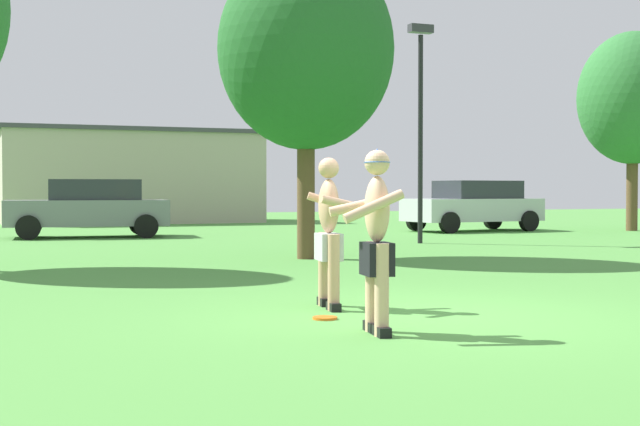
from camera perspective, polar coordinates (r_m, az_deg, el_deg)
ground_plane at (r=9.32m, az=6.52°, el=-6.59°), size 80.00×80.00×0.00m
player_with_cap at (r=8.08m, az=3.62°, el=-1.28°), size 0.64×0.63×1.68m
player_in_gray at (r=9.81m, az=0.60°, el=-1.02°), size 0.65×0.71×1.66m
frisbee at (r=9.06m, az=0.32°, el=-6.73°), size 0.25×0.25×0.03m
car_silver_near_post at (r=28.37m, az=9.81°, el=0.52°), size 4.45×2.35×1.58m
car_gray_far_end at (r=25.13m, az=-14.55°, el=0.37°), size 4.45×2.35×1.58m
lamp_post at (r=21.83m, az=6.44°, el=6.68°), size 0.60×0.24×5.29m
outbuilding_behind_lot at (r=36.14m, az=-12.06°, el=2.31°), size 10.12×5.25×3.64m
tree_right_field at (r=29.96m, az=19.37°, el=6.92°), size 3.43×3.43×6.28m
tree_behind_players at (r=17.00m, az=-0.91°, el=10.40°), size 3.32×3.32×5.85m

